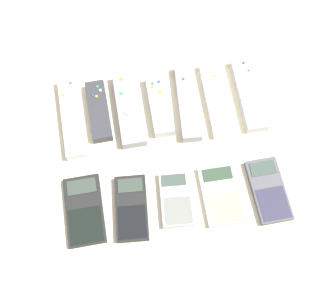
% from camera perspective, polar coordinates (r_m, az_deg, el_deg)
% --- Properties ---
extents(ground_plane, '(3.00, 3.00, 0.00)m').
position_cam_1_polar(ground_plane, '(1.09, 0.20, -1.66)').
color(ground_plane, beige).
extents(remote_0, '(0.06, 0.22, 0.03)m').
position_cam_1_polar(remote_0, '(1.15, -11.72, 3.17)').
color(remote_0, silver).
rests_on(remote_0, ground_plane).
extents(remote_1, '(0.06, 0.16, 0.03)m').
position_cam_1_polar(remote_1, '(1.14, -8.45, 4.01)').
color(remote_1, '#333338').
rests_on(remote_1, ground_plane).
extents(remote_2, '(0.07, 0.20, 0.03)m').
position_cam_1_polar(remote_2, '(1.14, -4.75, 4.22)').
color(remote_2, gray).
rests_on(remote_2, ground_plane).
extents(remote_3, '(0.05, 0.16, 0.03)m').
position_cam_1_polar(remote_3, '(1.14, -1.02, 4.72)').
color(remote_3, '#B7B7BC').
rests_on(remote_3, ground_plane).
extents(remote_4, '(0.06, 0.21, 0.03)m').
position_cam_1_polar(remote_4, '(1.14, 2.42, 5.13)').
color(remote_4, gray).
rests_on(remote_4, ground_plane).
extents(remote_5, '(0.06, 0.21, 0.02)m').
position_cam_1_polar(remote_5, '(1.16, 6.11, 5.45)').
color(remote_5, white).
rests_on(remote_5, ground_plane).
extents(remote_6, '(0.05, 0.20, 0.03)m').
position_cam_1_polar(remote_6, '(1.17, 9.83, 6.00)').
color(remote_6, '#B7B7BC').
rests_on(remote_6, ground_plane).
extents(calculator_0, '(0.09, 0.16, 0.01)m').
position_cam_1_polar(calculator_0, '(1.05, -10.15, -7.93)').
color(calculator_0, black).
rests_on(calculator_0, ground_plane).
extents(calculator_1, '(0.08, 0.15, 0.02)m').
position_cam_1_polar(calculator_1, '(1.04, -4.47, -7.78)').
color(calculator_1, black).
rests_on(calculator_1, ground_plane).
extents(calculator_2, '(0.07, 0.13, 0.02)m').
position_cam_1_polar(calculator_2, '(1.04, 0.83, -6.76)').
color(calculator_2, '#B2B2B7').
rests_on(calculator_2, ground_plane).
extents(calculator_3, '(0.09, 0.14, 0.01)m').
position_cam_1_polar(calculator_3, '(1.05, 6.52, -6.16)').
color(calculator_3, '#B2B2B7').
rests_on(calculator_3, ground_plane).
extents(calculator_4, '(0.08, 0.15, 0.02)m').
position_cam_1_polar(calculator_4, '(1.07, 12.14, -5.52)').
color(calculator_4, '#4C4C51').
rests_on(calculator_4, ground_plane).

